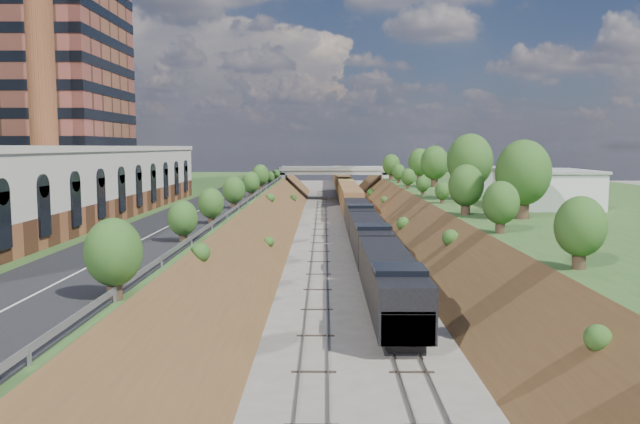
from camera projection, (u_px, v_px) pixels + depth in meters
platform_left at (85, 220)px, 80.53m from camera, size 44.00×180.00×5.00m
platform_right at (597, 220)px, 80.09m from camera, size 44.00×180.00×5.00m
embankment_left at (255, 239)px, 80.64m from camera, size 10.00×180.00×10.00m
embankment_right at (425, 239)px, 80.50m from camera, size 10.00×180.00×10.00m
rail_left_track at (320, 239)px, 80.58m from camera, size 1.58×180.00×0.18m
rail_right_track at (360, 239)px, 80.54m from camera, size 1.58×180.00×0.18m
road at (220, 200)px, 80.15m from camera, size 8.00×180.00×0.10m
guardrail at (251, 197)px, 79.87m from camera, size 0.10×171.00×0.70m
commercial_building at (46, 184)px, 57.99m from camera, size 14.30×62.30×7.00m
highrise_tower at (32, 0)px, 89.36m from camera, size 22.00×22.00×53.90m
smokestack at (40, 36)px, 74.22m from camera, size 3.20×3.20×40.00m
overpass at (333, 178)px, 141.72m from camera, size 24.50×8.30×7.40m
white_building_near at (546, 190)px, 71.73m from camera, size 9.00×12.00×4.00m
white_building_far at (491, 181)px, 93.63m from camera, size 8.00×10.00×3.60m
tree_right_large at (523, 173)px, 59.59m from camera, size 5.25×5.25×7.61m
tree_left_crest at (173, 223)px, 40.13m from camera, size 2.45×2.45×3.55m
freight_train at (345, 188)px, 137.37m from camera, size 3.28×201.12×4.83m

